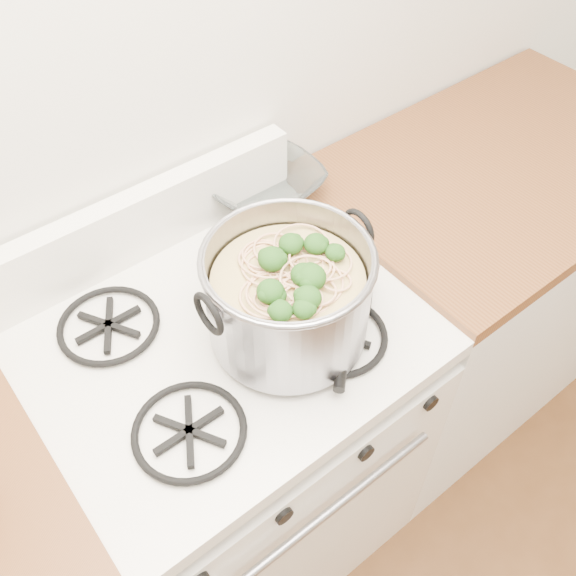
# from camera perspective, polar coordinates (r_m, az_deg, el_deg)

# --- Properties ---
(gas_range) EXTENTS (0.76, 0.66, 0.92)m
(gas_range) POSITION_cam_1_polar(r_m,az_deg,el_deg) (1.68, -4.55, -13.88)
(gas_range) COLOR white
(gas_range) RESTS_ON ground
(counter_left) EXTENTS (0.25, 0.65, 0.92)m
(counter_left) POSITION_cam_1_polar(r_m,az_deg,el_deg) (1.62, -20.72, -22.42)
(counter_left) COLOR silver
(counter_left) RESTS_ON ground
(counter_right) EXTENTS (1.00, 0.65, 0.92)m
(counter_right) POSITION_cam_1_polar(r_m,az_deg,el_deg) (2.05, 15.92, 0.61)
(counter_right) COLOR silver
(counter_right) RESTS_ON ground
(stock_pot) EXTENTS (0.35, 0.32, 0.21)m
(stock_pot) POSITION_cam_1_polar(r_m,az_deg,el_deg) (1.18, 0.00, -0.78)
(stock_pot) COLOR gray
(stock_pot) RESTS_ON gas_range
(spatula) EXTENTS (0.42, 0.42, 0.02)m
(spatula) POSITION_cam_1_polar(r_m,az_deg,el_deg) (1.32, 5.62, 0.20)
(spatula) COLOR black
(spatula) RESTS_ON gas_range
(glass_bowl) EXTENTS (0.12, 0.12, 0.03)m
(glass_bowl) POSITION_cam_1_polar(r_m,az_deg,el_deg) (1.54, -2.39, 8.78)
(glass_bowl) COLOR white
(glass_bowl) RESTS_ON gas_range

